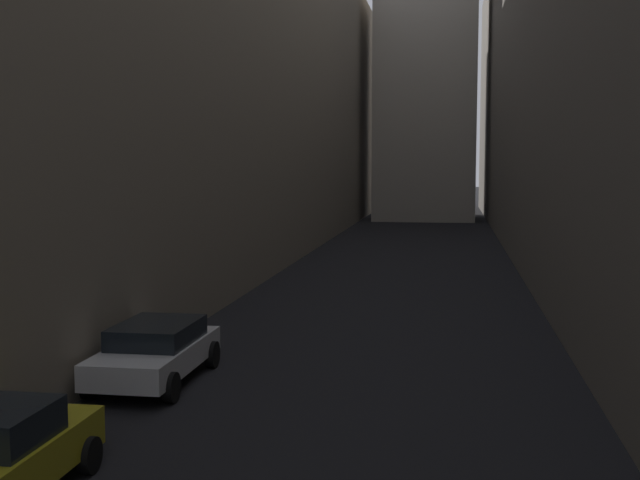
{
  "coord_description": "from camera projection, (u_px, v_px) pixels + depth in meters",
  "views": [
    {
      "loc": [
        2.33,
        8.62,
        5.12
      ],
      "look_at": [
        0.0,
        23.19,
        3.7
      ],
      "focal_mm": 45.89,
      "sensor_mm": 36.0,
      "label": 1
    }
  ],
  "objects": [
    {
      "name": "ground_plane",
      "position": [
        401.0,
        268.0,
        39.57
      ],
      "size": [
        264.0,
        264.0,
        0.0
      ],
      "primitive_type": "plane",
      "color": "black"
    },
    {
      "name": "building_block_left",
      "position": [
        150.0,
        70.0,
        42.68
      ],
      "size": [
        15.55,
        108.0,
        19.77
      ],
      "primitive_type": "cube",
      "color": "#756B5B",
      "rests_on": "ground"
    },
    {
      "name": "parked_car_left_far",
      "position": [
        156.0,
        350.0,
        19.01
      ],
      "size": [
        2.06,
        4.47,
        1.38
      ],
      "rotation": [
        0.0,
        0.0,
        1.57
      ],
      "color": "silver",
      "rests_on": "ground"
    }
  ]
}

